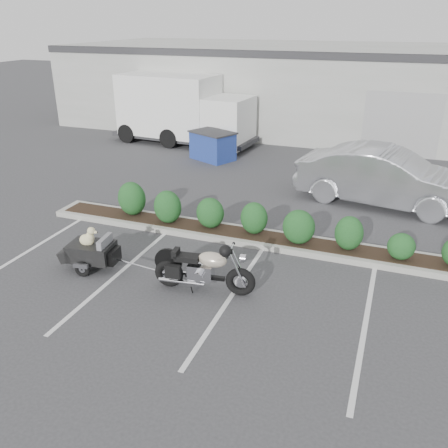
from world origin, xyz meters
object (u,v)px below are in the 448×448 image
(sedan, at_px, (385,177))
(pet_trailer, at_px, (91,251))
(motorcycle, at_px, (203,270))
(dumpster, at_px, (213,145))
(delivery_truck, at_px, (183,111))

(sedan, bearing_deg, pet_trailer, 147.30)
(motorcycle, height_order, pet_trailer, motorcycle)
(dumpster, bearing_deg, delivery_truck, 162.54)
(sedan, bearing_deg, motorcycle, 163.73)
(dumpster, bearing_deg, motorcycle, -44.32)
(sedan, distance_m, dumpster, 7.32)
(motorcycle, xyz_separation_m, sedan, (3.19, 6.59, 0.36))
(dumpster, distance_m, delivery_truck, 3.15)
(motorcycle, bearing_deg, delivery_truck, 109.71)
(delivery_truck, bearing_deg, motorcycle, -58.29)
(sedan, height_order, delivery_truck, delivery_truck)
(pet_trailer, relative_size, delivery_truck, 0.26)
(delivery_truck, bearing_deg, sedan, -23.54)
(motorcycle, height_order, sedan, sedan)
(sedan, relative_size, dumpster, 2.55)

